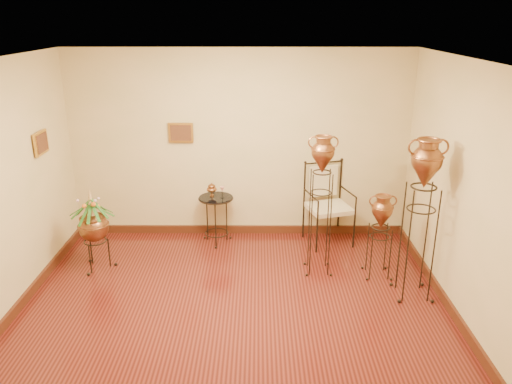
{
  "coord_description": "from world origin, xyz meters",
  "views": [
    {
      "loc": [
        0.28,
        -4.65,
        3.23
      ],
      "look_at": [
        0.25,
        1.3,
        1.1
      ],
      "focal_mm": 35.0,
      "sensor_mm": 36.0,
      "label": 1
    }
  ],
  "objects_px": {
    "amphora_tall": "(320,204)",
    "planter_urn": "(93,224)",
    "armchair": "(329,205)",
    "side_table": "(216,219)",
    "amphora_mid": "(420,219)"
  },
  "relations": [
    {
      "from": "amphora_tall",
      "to": "amphora_mid",
      "type": "xyz_separation_m",
      "value": [
        1.08,
        -0.6,
        0.05
      ]
    },
    {
      "from": "amphora_mid",
      "to": "armchair",
      "type": "distance_m",
      "value": 1.74
    },
    {
      "from": "amphora_tall",
      "to": "side_table",
      "type": "bearing_deg",
      "value": 148.19
    },
    {
      "from": "amphora_mid",
      "to": "planter_urn",
      "type": "xyz_separation_m",
      "value": [
        -4.03,
        0.66,
        -0.35
      ]
    },
    {
      "from": "planter_urn",
      "to": "side_table",
      "type": "xyz_separation_m",
      "value": [
        1.54,
        0.82,
        -0.27
      ]
    },
    {
      "from": "amphora_tall",
      "to": "side_table",
      "type": "relative_size",
      "value": 2.05
    },
    {
      "from": "amphora_tall",
      "to": "amphora_mid",
      "type": "height_order",
      "value": "amphora_mid"
    },
    {
      "from": "planter_urn",
      "to": "armchair",
      "type": "height_order",
      "value": "armchair"
    },
    {
      "from": "amphora_tall",
      "to": "planter_urn",
      "type": "xyz_separation_m",
      "value": [
        -2.95,
        0.06,
        -0.31
      ]
    },
    {
      "from": "amphora_tall",
      "to": "armchair",
      "type": "relative_size",
      "value": 1.56
    },
    {
      "from": "amphora_tall",
      "to": "planter_urn",
      "type": "distance_m",
      "value": 2.97
    },
    {
      "from": "planter_urn",
      "to": "side_table",
      "type": "bearing_deg",
      "value": 27.9
    },
    {
      "from": "amphora_mid",
      "to": "armchair",
      "type": "bearing_deg",
      "value": 119.52
    },
    {
      "from": "amphora_mid",
      "to": "planter_urn",
      "type": "distance_m",
      "value": 4.1
    },
    {
      "from": "amphora_tall",
      "to": "armchair",
      "type": "bearing_deg",
      "value": 74.39
    }
  ]
}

